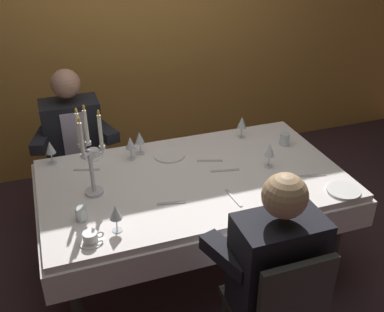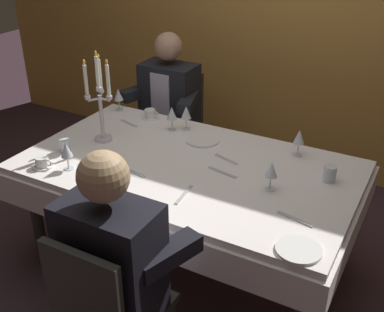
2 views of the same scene
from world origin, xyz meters
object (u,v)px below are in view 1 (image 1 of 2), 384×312
(dinner_plate_0, at_px, (344,190))
(wine_glass_3, at_px, (50,148))
(dining_table, at_px, (193,192))
(dinner_plate_1, at_px, (169,155))
(wine_glass_5, at_px, (270,151))
(wine_glass_1, at_px, (140,138))
(candelabra, at_px, (90,156))
(water_tumbler_1, at_px, (285,139))
(coffee_cup_0, at_px, (91,238))
(water_tumbler_0, at_px, (81,214))
(wine_glass_2, at_px, (116,213))
(wine_glass_4, at_px, (242,123))
(coffee_cup_1, at_px, (94,154))
(wine_glass_0, at_px, (130,144))
(seated_diner_1, at_px, (277,265))
(seated_diner_0, at_px, (73,134))

(dinner_plate_0, distance_m, wine_glass_3, 1.88)
(dining_table, relative_size, dinner_plate_1, 9.01)
(dinner_plate_1, distance_m, wine_glass_5, 0.68)
(dinner_plate_0, height_order, dinner_plate_1, same)
(wine_glass_1, relative_size, wine_glass_5, 1.00)
(candelabra, bearing_deg, water_tumbler_1, 7.30)
(dinner_plate_0, bearing_deg, coffee_cup_0, 178.87)
(water_tumbler_0, bearing_deg, wine_glass_5, 8.23)
(wine_glass_3, bearing_deg, dining_table, -29.49)
(dining_table, relative_size, wine_glass_2, 11.83)
(water_tumbler_0, distance_m, coffee_cup_0, 0.21)
(candelabra, xyz_separation_m, water_tumbler_1, (1.38, 0.18, -0.21))
(dinner_plate_1, relative_size, wine_glass_2, 1.31)
(wine_glass_3, bearing_deg, wine_glass_1, -5.38)
(wine_glass_4, height_order, coffee_cup_1, wine_glass_4)
(dinner_plate_1, height_order, wine_glass_0, wine_glass_0)
(dinner_plate_1, relative_size, coffee_cup_0, 1.63)
(coffee_cup_0, relative_size, coffee_cup_1, 1.00)
(wine_glass_4, height_order, water_tumbler_0, wine_glass_4)
(dining_table, relative_size, wine_glass_3, 11.83)
(wine_glass_0, relative_size, water_tumbler_0, 2.07)
(wine_glass_5, distance_m, water_tumbler_1, 0.35)
(wine_glass_2, height_order, water_tumbler_0, wine_glass_2)
(wine_glass_0, xyz_separation_m, water_tumbler_0, (-0.40, -0.58, -0.08))
(dinner_plate_1, bearing_deg, dinner_plate_0, -41.41)
(wine_glass_0, height_order, coffee_cup_1, wine_glass_0)
(wine_glass_1, relative_size, wine_glass_4, 1.00)
(dinner_plate_1, bearing_deg, seated_diner_1, -81.15)
(water_tumbler_1, height_order, seated_diner_1, seated_diner_1)
(candelabra, relative_size, coffee_cup_0, 4.34)
(wine_glass_3, bearing_deg, water_tumbler_0, -81.29)
(dining_table, height_order, candelabra, candelabra)
(dining_table, height_order, wine_glass_0, wine_glass_0)
(dinner_plate_1, height_order, wine_glass_1, wine_glass_1)
(wine_glass_1, bearing_deg, dining_table, -59.60)
(dinner_plate_0, xyz_separation_m, seated_diner_0, (-1.46, 1.34, -0.01))
(water_tumbler_1, height_order, coffee_cup_0, water_tumbler_1)
(wine_glass_1, height_order, wine_glass_4, same)
(dining_table, height_order, dinner_plate_1, dinner_plate_1)
(wine_glass_4, relative_size, coffee_cup_0, 1.24)
(wine_glass_0, distance_m, coffee_cup_1, 0.27)
(wine_glass_1, xyz_separation_m, water_tumbler_1, (1.00, -0.22, -0.07))
(dinner_plate_1, relative_size, wine_glass_5, 1.31)
(coffee_cup_0, xyz_separation_m, seated_diner_1, (0.83, -0.46, -0.03))
(coffee_cup_1, distance_m, seated_diner_0, 0.44)
(dining_table, xyz_separation_m, candelabra, (-0.62, 0.02, 0.37))
(wine_glass_1, relative_size, wine_glass_2, 1.00)
(wine_glass_0, height_order, water_tumbler_1, wine_glass_0)
(wine_glass_0, height_order, wine_glass_1, same)
(seated_diner_0, bearing_deg, dinner_plate_1, -44.51)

